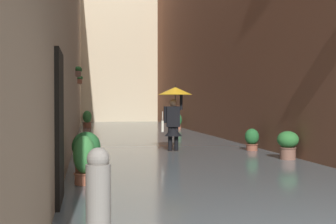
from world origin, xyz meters
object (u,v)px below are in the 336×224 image
Objects in this scene: mooring_bollard at (98,190)px; potted_plant_mid_left at (178,121)px; person_wading at (174,106)px; potted_plant_near_right at (84,162)px; potted_plant_far_right at (86,153)px; potted_plant_near_left at (288,145)px; potted_plant_far_left at (252,140)px; potted_plant_mid_right at (87,120)px.

potted_plant_mid_left is at bearing -105.04° from mooring_bollard.
person_wading is 5.36m from potted_plant_near_right.
mooring_bollard is at bearing 92.26° from potted_plant_far_right.
mooring_bollard is at bearing 74.96° from potted_plant_mid_left.
mooring_bollard is (2.35, 7.15, -0.90)m from person_wading.
potted_plant_near_left is 2.01m from potted_plant_far_left.
potted_plant_far_right is at bearing 70.90° from potted_plant_mid_left.
potted_plant_mid_right is 16.55m from potted_plant_near_right.
potted_plant_near_right is (0.07, 16.55, -0.07)m from potted_plant_mid_right.
potted_plant_mid_right is 15.58m from potted_plant_far_right.
person_wading is at bearing 101.61° from potted_plant_mid_right.
potted_plant_near_left is at bearing -134.26° from mooring_bollard.
potted_plant_near_right reaches higher than potted_plant_mid_left.
potted_plant_mid_right is 1.13× the size of potted_plant_far_right.
potted_plant_mid_right reaches higher than potted_plant_far_right.
person_wading is at bearing -108.17° from mooring_bollard.
potted_plant_near_right is at bearing 89.75° from potted_plant_mid_right.
person_wading is 4.52m from potted_plant_far_right.
person_wading is 10.42m from potted_plant_mid_left.
potted_plant_far_right is at bearing 15.76° from potted_plant_near_left.
potted_plant_mid_right reaches higher than potted_plant_near_right.
potted_plant_mid_right is (4.74, -1.78, 0.06)m from potted_plant_mid_left.
potted_plant_mid_left is 14.61m from potted_plant_far_right.
potted_plant_far_left is at bearing 89.73° from potted_plant_mid_left.
person_wading reaches higher than potted_plant_far_left.
mooring_bollard is at bearing 93.86° from potted_plant_near_right.
person_wading is 2.23× the size of potted_plant_mid_left.
mooring_bollard reaches higher than potted_plant_near_right.
potted_plant_mid_right is at bearing -78.39° from person_wading.
potted_plant_far_left is at bearing -144.46° from potted_plant_far_right.
potted_plant_near_left is 0.85× the size of potted_plant_near_right.
potted_plant_mid_left is at bearing -109.10° from potted_plant_far_right.
potted_plant_mid_left is 15.54m from potted_plant_near_right.
mooring_bollard is (4.59, 6.85, 0.09)m from potted_plant_far_left.
person_wading reaches higher than potted_plant_far_right.
potted_plant_near_left is 0.85× the size of potted_plant_far_right.
mooring_bollard is at bearing 90.29° from potted_plant_mid_right.
potted_plant_near_right is 2.51m from mooring_bollard.
potted_plant_near_right is (4.81, 14.77, -0.01)m from potted_plant_mid_left.
mooring_bollard is (-0.17, 2.50, 0.01)m from potted_plant_near_right.
potted_plant_mid_right is at bearing -68.96° from potted_plant_far_left.
potted_plant_far_right is at bearing 89.86° from potted_plant_mid_right.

